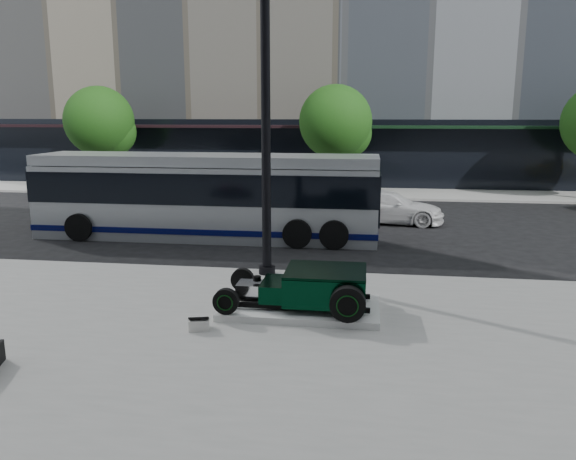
# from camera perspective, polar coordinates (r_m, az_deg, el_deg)

# --- Properties ---
(ground) EXTENTS (120.00, 120.00, 0.00)m
(ground) POSITION_cam_1_polar(r_m,az_deg,el_deg) (17.46, -1.17, -2.62)
(ground) COLOR black
(ground) RESTS_ON ground
(sidewalk_near) EXTENTS (70.00, 17.00, 0.12)m
(sidewalk_near) POSITION_cam_1_polar(r_m,az_deg,el_deg) (8.01, -14.20, -20.92)
(sidewalk_near) COLOR gray
(sidewalk_near) RESTS_ON ground
(sidewalk_far) EXTENTS (70.00, 4.00, 0.12)m
(sidewalk_far) POSITION_cam_1_polar(r_m,az_deg,el_deg) (31.11, 2.98, 3.85)
(sidewalk_far) COLOR gray
(sidewalk_far) RESTS_ON ground
(street_trees) EXTENTS (29.80, 3.80, 5.70)m
(street_trees) POSITION_cam_1_polar(r_m,az_deg,el_deg) (29.81, 5.12, 10.63)
(street_trees) COLOR black
(street_trees) RESTS_ON sidewalk_far
(display_plinth) EXTENTS (3.40, 1.80, 0.15)m
(display_plinth) POSITION_cam_1_polar(r_m,az_deg,el_deg) (12.30, 1.25, -7.91)
(display_plinth) COLOR silver
(display_plinth) RESTS_ON sidewalk_near
(hot_rod) EXTENTS (3.22, 2.00, 0.81)m
(hot_rod) POSITION_cam_1_polar(r_m,az_deg,el_deg) (12.11, 2.83, -5.74)
(hot_rod) COLOR black
(hot_rod) RESTS_ON display_plinth
(info_plaque) EXTENTS (0.46, 0.39, 0.31)m
(info_plaque) POSITION_cam_1_polar(r_m,az_deg,el_deg) (11.43, -9.03, -9.35)
(info_plaque) COLOR silver
(info_plaque) RESTS_ON sidewalk_near
(lamppost) EXTENTS (0.44, 0.44, 7.98)m
(lamppost) POSITION_cam_1_polar(r_m,az_deg,el_deg) (14.54, -2.26, 9.67)
(lamppost) COLOR black
(lamppost) RESTS_ON sidewalk_near
(transit_bus) EXTENTS (12.12, 2.88, 2.92)m
(transit_bus) POSITION_cam_1_polar(r_m,az_deg,el_deg) (20.09, -8.22, 3.49)
(transit_bus) COLOR #A1A5AA
(transit_bus) RESTS_ON ground
(white_sedan) EXTENTS (4.60, 2.23, 1.29)m
(white_sedan) POSITION_cam_1_polar(r_m,az_deg,el_deg) (22.93, 10.06, 2.32)
(white_sedan) COLOR silver
(white_sedan) RESTS_ON ground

